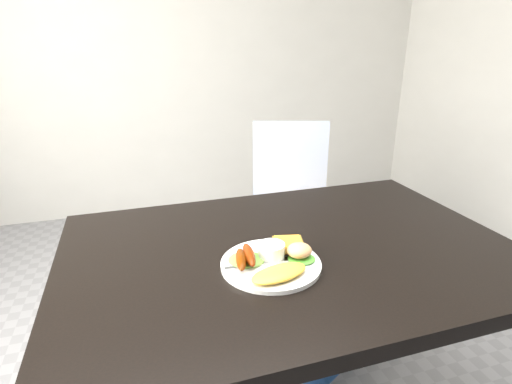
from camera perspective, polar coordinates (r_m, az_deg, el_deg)
name	(u,v)px	position (r m, az deg, el deg)	size (l,w,h in m)	color
room_back_panel	(175,30)	(3.16, -11.53, 21.69)	(4.00, 0.04, 2.70)	silver
dining_table	(291,253)	(1.10, 4.99, -8.66)	(1.20, 0.80, 0.04)	black
dining_chair	(302,219)	(1.99, 6.53, -3.79)	(0.38, 0.38, 0.05)	tan
person	(260,170)	(1.88, 0.63, 3.21)	(0.51, 0.34, 1.41)	#224D8E
plate	(271,264)	(0.99, 2.13, -10.26)	(0.25, 0.25, 0.01)	white
lettuce_left	(246,260)	(0.99, -1.39, -9.62)	(0.09, 0.08, 0.01)	olive
lettuce_right	(301,259)	(1.00, 6.51, -9.45)	(0.07, 0.06, 0.01)	green
omelette	(279,273)	(0.93, 3.32, -11.50)	(0.14, 0.07, 0.02)	yellow
sausage_a	(241,259)	(0.96, -2.18, -9.58)	(0.02, 0.10, 0.02)	#692B01
sausage_b	(249,255)	(0.98, -1.00, -8.94)	(0.03, 0.11, 0.03)	#6D1A02
ramekin	(271,251)	(1.00, 2.22, -8.43)	(0.07, 0.07, 0.04)	white
toast_a	(273,248)	(1.04, 2.45, -7.97)	(0.06, 0.06, 0.01)	brown
toast_b	(289,244)	(1.03, 4.67, -7.45)	(0.08, 0.08, 0.01)	olive
potato_salad	(299,250)	(1.00, 6.20, -8.29)	(0.06, 0.06, 0.03)	beige
fork	(254,265)	(0.97, -0.32, -10.34)	(0.14, 0.01, 0.00)	#ADAFB7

